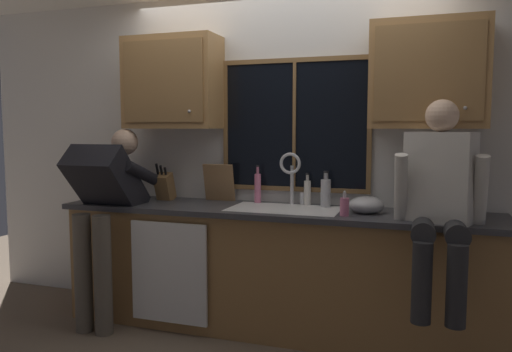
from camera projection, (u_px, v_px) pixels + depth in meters
name	position (u px, v px, depth m)	size (l,w,h in m)	color
back_wall	(286.00, 157.00, 3.94)	(5.55, 0.12, 2.55)	silver
window_glass	(295.00, 125.00, 3.82)	(1.10, 0.02, 0.95)	black
window_frame_top	(295.00, 60.00, 3.76)	(1.17, 0.02, 0.04)	brown
window_frame_bottom	(294.00, 189.00, 3.86)	(1.17, 0.02, 0.04)	brown
window_frame_left	(226.00, 125.00, 3.99)	(0.04, 0.02, 0.95)	brown
window_frame_right	(370.00, 125.00, 3.63)	(0.04, 0.02, 0.95)	brown
window_mullion_center	(294.00, 125.00, 3.81)	(0.02, 0.02, 0.95)	brown
lower_cabinet_run	(273.00, 272.00, 3.69)	(3.15, 0.58, 0.88)	olive
countertop	(272.00, 211.00, 3.62)	(3.21, 0.62, 0.04)	#38383D
dishwasher_front	(169.00, 273.00, 3.60)	(0.60, 0.02, 0.74)	white
upper_cabinet_left	(173.00, 83.00, 3.94)	(0.76, 0.36, 0.72)	#A87A47
upper_cabinet_right	(428.00, 75.00, 3.33)	(0.76, 0.36, 0.72)	#A87A47
sink	(284.00, 222.00, 3.61)	(0.80, 0.46, 0.21)	silver
faucet	(292.00, 172.00, 3.74)	(0.18, 0.09, 0.40)	silver
person_standing	(105.00, 203.00, 3.75)	(0.53, 0.71, 1.50)	#595147
person_sitting_on_counter	(440.00, 195.00, 3.00)	(0.54, 0.66, 1.26)	#262628
knife_block	(165.00, 187.00, 4.03)	(0.12, 0.18, 0.32)	olive
cutting_board	(219.00, 183.00, 3.98)	(0.25, 0.02, 0.30)	#997047
mixing_bowl	(366.00, 205.00, 3.43)	(0.24, 0.24, 0.12)	#B7B7BC
soap_dispenser	(344.00, 206.00, 3.31)	(0.06, 0.07, 0.17)	pink
bottle_green_glass	(258.00, 187.00, 3.88)	(0.05, 0.05, 0.30)	pink
bottle_tall_clear	(307.00, 192.00, 3.76)	(0.05, 0.05, 0.24)	silver
bottle_amber_small	(326.00, 192.00, 3.68)	(0.07, 0.07, 0.27)	#B7B7BC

